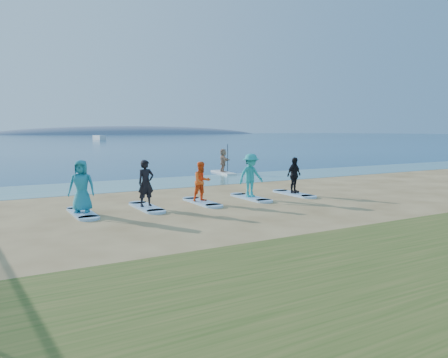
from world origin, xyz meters
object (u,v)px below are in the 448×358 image
surfboard_1 (146,207)px  student_1 (146,183)px  paddleboard (223,173)px  surfboard_4 (294,194)px  surfboard_0 (82,213)px  student_2 (202,182)px  paddleboarder (223,160)px  student_3 (251,175)px  boat_offshore_b (99,140)px  student_0 (81,186)px  student_4 (294,175)px  surfboard_3 (251,198)px  surfboard_2 (202,202)px

surfboard_1 → student_1: 0.93m
paddleboard → surfboard_4: size_ratio=1.36×
paddleboard → student_1: 13.80m
surfboard_0 → student_2: (4.75, 0.00, 0.85)m
paddleboarder → student_3: (-4.45, -10.25, 0.12)m
paddleboard → boat_offshore_b: 107.10m
student_0 → surfboard_1: 2.57m
boat_offshore_b → surfboard_0: boat_offshore_b is taller
surfboard_4 → student_3: bearing=180.0°
student_0 → student_4: student_0 is taller
student_3 → student_1: bearing=176.7°
surfboard_3 → surfboard_4: same height
paddleboard → surfboard_3: 11.17m
surfboard_0 → student_4: 9.55m
student_1 → student_2: 2.38m
student_0 → paddleboarder: bearing=65.4°
boat_offshore_b → student_0: bearing=-109.0°
student_0 → student_1: size_ratio=1.05×
surfboard_1 → student_2: size_ratio=1.36×
boat_offshore_b → student_2: bearing=-106.8°
paddleboard → student_2: student_2 is taller
student_0 → student_4: bearing=23.9°
paddleboarder → student_1: student_1 is taller
surfboard_0 → student_1: (2.38, 0.00, 0.93)m
surfboard_3 → paddleboarder: bearing=66.5°
student_3 → surfboard_4: 2.57m
paddleboarder → boat_offshore_b: (17.58, 105.64, -0.91)m
paddleboarder → surfboard_0: 15.49m
boat_offshore_b → student_4: size_ratio=3.96×
surfboard_2 → surfboard_3: size_ratio=1.00×
surfboard_0 → surfboard_4: same height
student_1 → student_4: 7.13m
surfboard_1 → boat_offshore_b: bearing=77.0°
student_2 → surfboard_2: bearing=-4.1°
paddleboarder → surfboard_0: paddleboarder is taller
student_2 → surfboard_4: bearing=-4.1°
surfboard_2 → student_2: 0.85m
paddleboarder → surfboard_0: bearing=142.2°
surfboard_4 → student_1: bearing=180.0°
paddleboarder → surfboard_3: 11.21m
surfboard_1 → student_1: (0.00, 0.00, 0.93)m
paddleboard → student_0: bearing=-131.5°
surfboard_1 → surfboard_3: size_ratio=1.00×
surfboard_4 → surfboard_1: bearing=180.0°
paddleboarder → surfboard_0: size_ratio=0.72×
student_2 → surfboard_3: size_ratio=0.73×
surfboard_0 → surfboard_4: 9.51m
surfboard_2 → surfboard_4: bearing=0.0°
student_1 → surfboard_3: student_1 is taller
boat_offshore_b → surfboard_2: 118.43m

